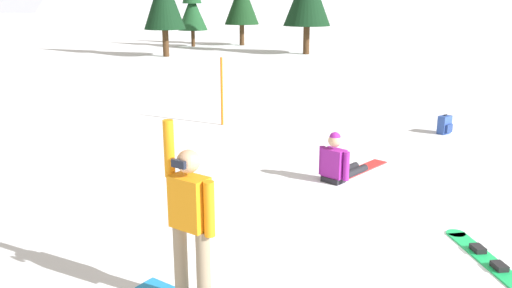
% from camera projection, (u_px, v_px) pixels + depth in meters
% --- Properties ---
extents(ground_plane, '(800.00, 800.00, 0.00)m').
position_uv_depth(ground_plane, '(430.00, 217.00, 8.07)').
color(ground_plane, white).
extents(snowboarder_foreground, '(1.08, 1.43, 2.02)m').
position_uv_depth(snowboarder_foreground, '(190.00, 224.00, 5.51)').
color(snowboarder_foreground, '#1E8CD8').
rests_on(snowboarder_foreground, ground_plane).
extents(snowboarder_midground, '(1.76, 1.15, 0.92)m').
position_uv_depth(snowboarder_midground, '(340.00, 163.00, 9.64)').
color(snowboarder_midground, black).
rests_on(snowboarder_midground, ground_plane).
extents(loose_snowboard_near_left, '(0.64, 1.86, 0.09)m').
position_uv_depth(loose_snowboard_near_left, '(488.00, 260.00, 6.72)').
color(loose_snowboard_near_left, '#19B259').
rests_on(loose_snowboard_near_left, ground_plane).
extents(backpack_blue, '(0.37, 0.33, 0.47)m').
position_uv_depth(backpack_blue, '(445.00, 125.00, 12.89)').
color(backpack_blue, '#2D4C9E').
rests_on(backpack_blue, ground_plane).
extents(trail_marker_pole, '(0.06, 0.06, 1.74)m').
position_uv_depth(trail_marker_pole, '(222.00, 92.00, 13.61)').
color(trail_marker_pole, orange).
rests_on(trail_marker_pole, ground_plane).
extents(pine_tree_leaning, '(1.93, 1.93, 4.83)m').
position_uv_depth(pine_tree_leaning, '(192.00, 5.00, 34.33)').
color(pine_tree_leaning, '#472D19').
rests_on(pine_tree_leaning, ground_plane).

